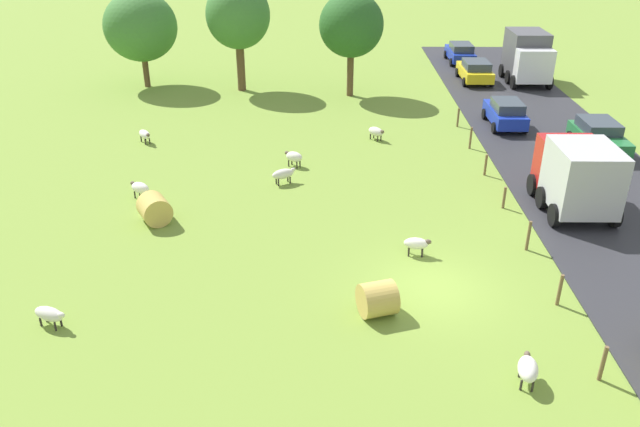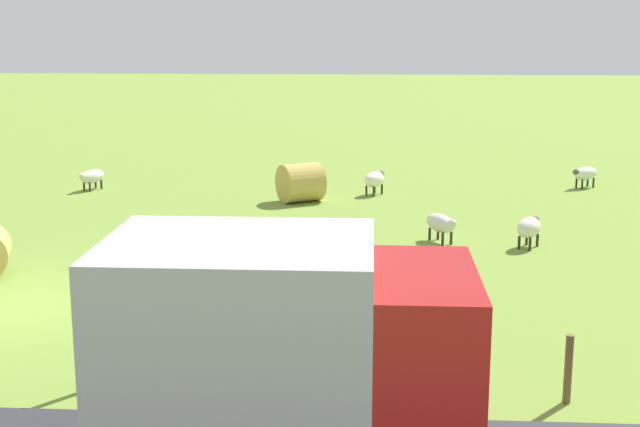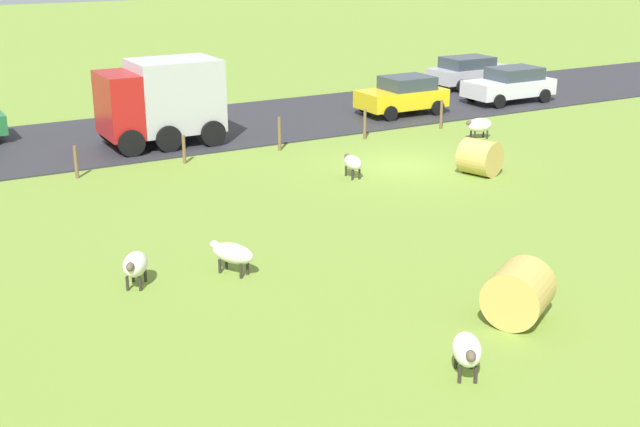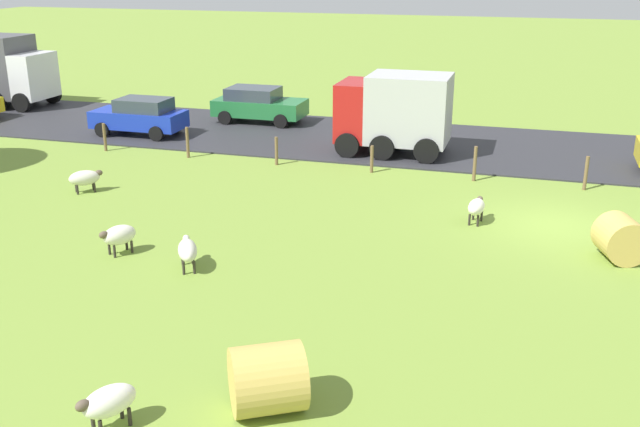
% 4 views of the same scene
% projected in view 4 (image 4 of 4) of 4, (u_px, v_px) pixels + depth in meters
% --- Properties ---
extents(ground_plane, '(160.00, 160.00, 0.00)m').
position_uv_depth(ground_plane, '(555.00, 226.00, 21.46)').
color(ground_plane, olive).
extents(road_strip, '(8.00, 80.00, 0.06)m').
position_uv_depth(road_strip, '(554.00, 153.00, 29.41)').
color(road_strip, '#2D2D33').
rests_on(road_strip, ground_plane).
extents(sheep_0, '(1.07, 0.57, 0.74)m').
position_uv_depth(sheep_0, '(476.00, 207.00, 21.58)').
color(sheep_0, silver).
rests_on(sheep_0, ground_plane).
extents(sheep_1, '(1.06, 1.08, 0.75)m').
position_uv_depth(sheep_1, '(85.00, 178.00, 24.41)').
color(sheep_1, silver).
rests_on(sheep_1, ground_plane).
extents(sheep_4, '(1.06, 0.92, 0.79)m').
position_uv_depth(sheep_4, '(119.00, 235.00, 19.31)').
color(sheep_4, silver).
rests_on(sheep_4, ground_plane).
extents(sheep_6, '(1.08, 0.93, 0.78)m').
position_uv_depth(sheep_6, '(108.00, 402.00, 12.11)').
color(sheep_6, white).
rests_on(sheep_6, ground_plane).
extents(sheep_7, '(1.22, 0.96, 0.75)m').
position_uv_depth(sheep_7, '(187.00, 250.00, 18.37)').
color(sheep_7, silver).
rests_on(sheep_7, ground_plane).
extents(hay_bale_0, '(1.44, 1.46, 1.17)m').
position_uv_depth(hay_bale_0, '(621.00, 239.00, 18.93)').
color(hay_bale_0, tan).
rests_on(hay_bale_0, ground_plane).
extents(hay_bale_1, '(1.69, 1.70, 1.23)m').
position_uv_depth(hay_bale_1, '(268.00, 379.00, 12.59)').
color(hay_bale_1, tan).
rests_on(hay_bale_1, ground_plane).
extents(fence_post_1, '(0.12, 0.12, 1.18)m').
position_uv_depth(fence_post_1, '(586.00, 173.00, 24.62)').
color(fence_post_1, brown).
rests_on(fence_post_1, ground_plane).
extents(fence_post_2, '(0.12, 0.12, 1.25)m').
position_uv_depth(fence_post_2, '(475.00, 164.00, 25.61)').
color(fence_post_2, brown).
rests_on(fence_post_2, ground_plane).
extents(fence_post_3, '(0.12, 0.12, 1.01)m').
position_uv_depth(fence_post_3, '(372.00, 159.00, 26.64)').
color(fence_post_3, brown).
rests_on(fence_post_3, ground_plane).
extents(fence_post_4, '(0.12, 0.12, 1.08)m').
position_uv_depth(fence_post_4, '(276.00, 151.00, 27.62)').
color(fence_post_4, brown).
rests_on(fence_post_4, ground_plane).
extents(fence_post_5, '(0.12, 0.12, 1.22)m').
position_uv_depth(fence_post_5, '(187.00, 142.00, 28.59)').
color(fence_post_5, brown).
rests_on(fence_post_5, ground_plane).
extents(fence_post_6, '(0.12, 0.12, 1.14)m').
position_uv_depth(fence_post_6, '(105.00, 137.00, 29.60)').
color(fence_post_6, brown).
rests_on(fence_post_6, ground_plane).
extents(truck_0, '(2.77, 4.33, 3.13)m').
position_uv_depth(truck_0, '(395.00, 111.00, 28.76)').
color(truck_0, '#B21919').
rests_on(truck_0, road_strip).
extents(truck_1, '(2.83, 4.70, 3.62)m').
position_uv_depth(truck_1, '(3.00, 69.00, 37.94)').
color(truck_1, white).
rests_on(truck_1, road_strip).
extents(car_3, '(2.21, 4.26, 1.62)m').
position_uv_depth(car_3, '(258.00, 104.00, 34.49)').
color(car_3, '#237238').
rests_on(car_3, road_strip).
extents(car_4, '(1.99, 4.04, 1.62)m').
position_uv_depth(car_4, '(140.00, 116.00, 31.98)').
color(car_4, '#1933B2').
rests_on(car_4, road_strip).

